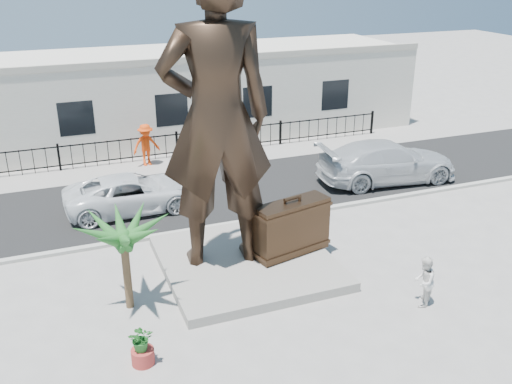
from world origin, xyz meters
TOP-DOWN VIEW (x-y plane):
  - ground at (0.00, 0.00)m, footprint 100.00×100.00m
  - street at (0.00, 8.00)m, footprint 40.00×7.00m
  - curb at (0.00, 4.50)m, footprint 40.00×0.25m
  - far_sidewalk at (0.00, 12.00)m, footprint 40.00×2.50m
  - plinth at (-0.50, 1.50)m, footprint 5.20×5.20m
  - fence at (0.00, 12.80)m, footprint 22.00×0.10m
  - building at (0.00, 17.00)m, footprint 28.00×7.00m
  - statue at (-1.29, 1.85)m, footprint 3.55×2.56m
  - suitcase at (0.97, 1.36)m, footprint 2.62×1.35m
  - tourist at (3.38, -2.29)m, footprint 0.92×0.91m
  - car_white at (-3.12, 7.17)m, footprint 5.16×2.46m
  - car_silver at (7.78, 6.35)m, footprint 6.33×3.04m
  - worker at (-1.62, 12.10)m, footprint 1.39×0.95m
  - palm_tree at (-4.35, 0.57)m, footprint 1.80×1.80m
  - planter at (-4.46, -1.99)m, footprint 0.56×0.56m
  - shrub at (-4.46, -1.99)m, footprint 0.68×0.61m

SIDE VIEW (x-z plane):
  - ground at x=0.00m, z-range 0.00..0.00m
  - palm_tree at x=-4.35m, z-range -1.60..1.60m
  - street at x=0.00m, z-range 0.00..0.01m
  - far_sidewalk at x=0.00m, z-range 0.00..0.02m
  - curb at x=0.00m, z-range 0.00..0.12m
  - plinth at x=-0.50m, z-range 0.00..0.30m
  - planter at x=-4.46m, z-range 0.00..0.40m
  - fence at x=0.00m, z-range 0.00..1.20m
  - car_white at x=-3.12m, z-range 0.01..1.43m
  - shrub at x=-4.46m, z-range 0.40..1.06m
  - tourist at x=3.38m, z-range 0.00..1.50m
  - car_silver at x=7.78m, z-range 0.01..1.79m
  - worker at x=-1.62m, z-range 0.02..2.00m
  - suitcase at x=0.97m, z-range 0.30..2.06m
  - building at x=0.00m, z-range 0.00..4.40m
  - statue at x=-1.29m, z-range 0.30..9.38m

